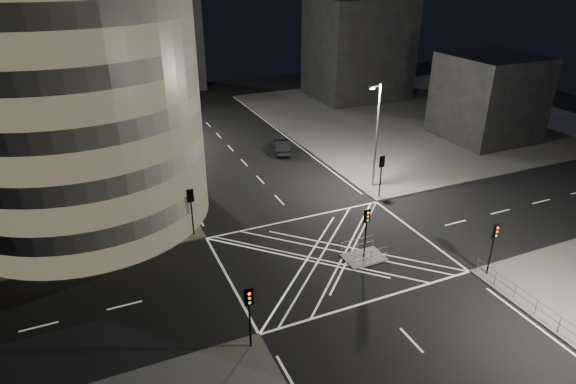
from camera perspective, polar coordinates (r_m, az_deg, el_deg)
name	(u,v)px	position (r m, az deg, el deg)	size (l,w,h in m)	color
ground	(330,254)	(36.79, 5.04, -7.35)	(120.00, 120.00, 0.00)	black
sidewalk_far_right	(420,115)	(72.50, 15.33, 8.81)	(42.00, 42.00, 0.15)	#53514E
central_island	(364,257)	(36.56, 8.96, -7.68)	(3.00, 2.00, 0.15)	slate
office_tower_curved	(0,62)	(46.50, -30.97, 13.09)	(30.00, 29.00, 27.20)	gray
office_block_rear	(9,42)	(69.75, -30.13, 15.10)	(24.00, 16.00, 22.00)	gray
building_right_far	(358,49)	(79.53, 8.27, 16.48)	(14.00, 12.00, 15.00)	black
building_right_near	(488,97)	(64.07, 22.64, 10.33)	(10.00, 10.00, 10.00)	black
building_far_end	(144,36)	(86.30, -16.74, 17.33)	(18.00, 8.00, 18.00)	black
tree_a	(161,177)	(39.32, -14.77, 1.69)	(3.76, 3.76, 6.59)	black
tree_b	(148,145)	(44.63, -16.24, 5.34)	(4.71, 4.71, 7.82)	black
tree_c	(140,136)	(50.60, -17.16, 6.39)	(4.42, 4.42, 6.65)	black
tree_d	(131,113)	(56.09, -18.13, 8.94)	(4.66, 4.66, 7.57)	black
tree_e	(125,105)	(62.04, -18.75, 9.73)	(4.30, 4.30, 6.70)	black
traffic_signal_fl	(191,204)	(38.28, -11.43, -1.36)	(0.55, 0.22, 4.00)	black
traffic_signal_nl	(249,307)	(27.11, -4.62, -13.44)	(0.55, 0.22, 4.00)	black
traffic_signal_fr	(381,169)	(44.75, 11.01, 2.75)	(0.55, 0.22, 4.00)	black
traffic_signal_nr	(494,240)	(35.67, 23.20, -5.22)	(0.55, 0.22, 4.00)	black
traffic_signal_island	(366,224)	(35.10, 9.27, -3.80)	(0.55, 0.22, 4.00)	black
street_lamp_left_near	(166,152)	(41.86, -14.22, 4.67)	(1.25, 0.25, 10.00)	slate
street_lamp_left_far	(136,100)	(58.95, -17.53, 10.30)	(1.25, 0.25, 10.00)	slate
street_lamp_right_far	(376,133)	(45.87, 10.42, 6.88)	(1.25, 0.25, 10.00)	slate
railing_near_right	(548,315)	(33.81, 28.40, -12.73)	(0.06, 11.70, 1.10)	slate
railing_island_south	(371,257)	(35.60, 9.79, -7.55)	(2.80, 0.06, 1.10)	slate
railing_island_north	(358,244)	(36.86, 8.28, -6.17)	(2.80, 0.06, 1.10)	slate
sedan	(282,146)	(55.60, -0.76, 5.44)	(1.62, 4.65, 1.53)	black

